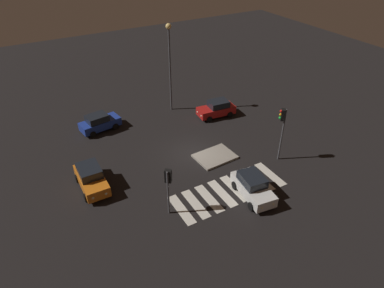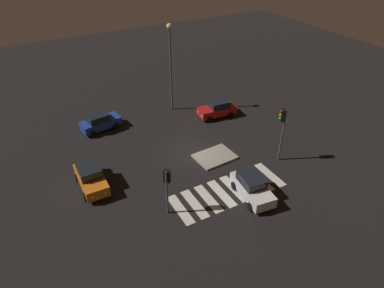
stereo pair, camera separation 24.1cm
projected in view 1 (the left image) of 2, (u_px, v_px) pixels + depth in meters
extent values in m
plane|color=black|center=(192.00, 154.00, 29.93)|extent=(80.00, 80.00, 0.00)
cube|color=gray|center=(215.00, 157.00, 29.41)|extent=(3.41, 2.64, 0.18)
cube|color=orange|center=(92.00, 180.00, 25.86)|extent=(1.72, 4.00, 0.82)
cube|color=black|center=(89.00, 171.00, 25.62)|extent=(1.56, 2.05, 0.66)
cylinder|color=black|center=(108.00, 190.00, 25.51)|extent=(0.23, 0.64, 0.64)
cylinder|color=black|center=(86.00, 197.00, 24.82)|extent=(0.23, 0.64, 0.64)
cylinder|color=black|center=(98.00, 172.00, 27.30)|extent=(0.23, 0.64, 0.64)
cylinder|color=black|center=(77.00, 178.00, 26.61)|extent=(0.23, 0.64, 0.64)
sphere|color=#F2EABF|center=(106.00, 193.00, 24.63)|extent=(0.21, 0.21, 0.21)
sphere|color=#F2EABF|center=(93.00, 198.00, 24.25)|extent=(0.21, 0.21, 0.21)
cube|color=red|center=(216.00, 110.00, 35.17)|extent=(3.93, 1.97, 0.78)
cube|color=black|center=(218.00, 104.00, 34.85)|extent=(2.07, 1.65, 0.63)
cylinder|color=black|center=(209.00, 119.00, 34.35)|extent=(0.63, 0.28, 0.61)
cylinder|color=black|center=(202.00, 112.00, 35.56)|extent=(0.63, 0.28, 0.61)
cylinder|color=black|center=(230.00, 114.00, 35.16)|extent=(0.63, 0.28, 0.61)
cylinder|color=black|center=(222.00, 108.00, 36.37)|extent=(0.63, 0.28, 0.61)
sphere|color=#F2EABF|center=(202.00, 116.00, 34.19)|extent=(0.20, 0.20, 0.20)
sphere|color=#F2EABF|center=(198.00, 112.00, 34.87)|extent=(0.20, 0.20, 0.20)
cube|color=#1E389E|center=(100.00, 124.00, 32.92)|extent=(3.95, 2.15, 0.77)
cube|color=black|center=(97.00, 118.00, 32.41)|extent=(2.12, 1.73, 0.62)
cylinder|color=black|center=(108.00, 120.00, 34.22)|extent=(0.63, 0.31, 0.60)
cylinder|color=black|center=(115.00, 126.00, 33.19)|extent=(0.63, 0.31, 0.60)
cylinder|color=black|center=(86.00, 127.00, 33.03)|extent=(0.63, 0.31, 0.60)
cylinder|color=black|center=(93.00, 134.00, 32.00)|extent=(0.63, 0.31, 0.60)
sphere|color=#F2EABF|center=(115.00, 116.00, 34.15)|extent=(0.20, 0.20, 0.20)
sphere|color=#F2EABF|center=(120.00, 120.00, 33.57)|extent=(0.20, 0.20, 0.20)
cube|color=silver|center=(253.00, 189.00, 25.07)|extent=(2.13, 4.06, 0.80)
cube|color=black|center=(252.00, 179.00, 24.85)|extent=(1.75, 2.16, 0.64)
cylinder|color=black|center=(271.00, 200.00, 24.60)|extent=(0.30, 0.65, 0.63)
cylinder|color=black|center=(251.00, 206.00, 24.08)|extent=(0.30, 0.65, 0.63)
cylinder|color=black|center=(254.00, 180.00, 26.45)|extent=(0.30, 0.65, 0.63)
cylinder|color=black|center=(235.00, 185.00, 25.93)|extent=(0.30, 0.65, 0.63)
sphere|color=#F2EABF|center=(273.00, 204.00, 23.75)|extent=(0.21, 0.21, 0.21)
sphere|color=#F2EABF|center=(262.00, 208.00, 23.46)|extent=(0.21, 0.21, 0.21)
cylinder|color=#47474C|center=(168.00, 193.00, 22.98)|extent=(0.14, 0.14, 3.62)
cube|color=black|center=(168.00, 176.00, 22.39)|extent=(0.54, 0.53, 0.96)
sphere|color=red|center=(169.00, 171.00, 22.38)|extent=(0.22, 0.22, 0.22)
sphere|color=orange|center=(169.00, 174.00, 22.55)|extent=(0.22, 0.22, 0.22)
sphere|color=green|center=(169.00, 178.00, 22.72)|extent=(0.22, 0.22, 0.22)
cylinder|color=#47474C|center=(282.00, 135.00, 27.95)|extent=(0.14, 0.14, 4.76)
cube|color=black|center=(283.00, 115.00, 26.92)|extent=(0.52, 0.54, 0.96)
sphere|color=red|center=(281.00, 111.00, 26.77)|extent=(0.22, 0.22, 0.22)
sphere|color=orange|center=(281.00, 115.00, 26.93)|extent=(0.22, 0.22, 0.22)
sphere|color=green|center=(280.00, 118.00, 27.10)|extent=(0.22, 0.22, 0.22)
cylinder|color=#47474C|center=(170.00, 71.00, 34.41)|extent=(0.18, 0.18, 8.49)
sphere|color=#F9D172|center=(168.00, 26.00, 31.95)|extent=(0.56, 0.56, 0.56)
cube|color=silver|center=(181.00, 210.00, 24.24)|extent=(0.70, 3.20, 0.02)
cube|color=silver|center=(196.00, 204.00, 24.71)|extent=(0.70, 3.20, 0.02)
cube|color=silver|center=(209.00, 198.00, 25.18)|extent=(0.70, 3.20, 0.02)
cube|color=silver|center=(222.00, 193.00, 25.65)|extent=(0.70, 3.20, 0.02)
cube|color=silver|center=(235.00, 188.00, 26.12)|extent=(0.70, 3.20, 0.02)
cube|color=silver|center=(247.00, 183.00, 26.60)|extent=(0.70, 3.20, 0.02)
cube|color=silver|center=(259.00, 179.00, 27.07)|extent=(0.70, 3.20, 0.02)
cube|color=silver|center=(270.00, 174.00, 27.54)|extent=(0.70, 3.20, 0.02)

